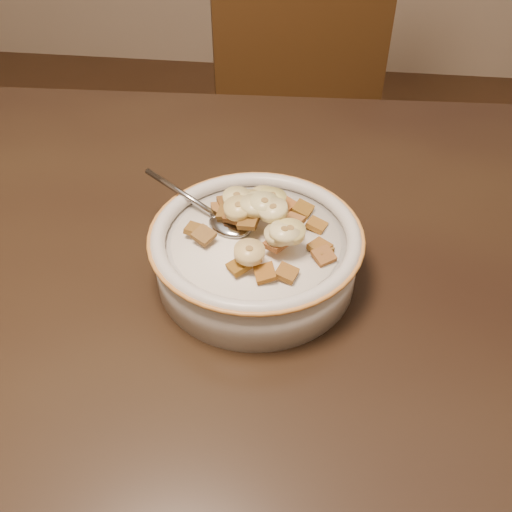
# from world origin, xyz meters

# --- Properties ---
(table) EXTENTS (1.44, 0.97, 0.04)m
(table) POSITION_xyz_m (0.00, 0.00, 0.73)
(table) COLOR black
(table) RESTS_ON floor
(chair) EXTENTS (0.52, 0.52, 0.97)m
(chair) POSITION_xyz_m (0.10, 0.73, 0.48)
(chair) COLOR #3C240F
(chair) RESTS_ON floor
(cereal_bowl) EXTENTS (0.22, 0.22, 0.05)m
(cereal_bowl) POSITION_xyz_m (0.10, 0.02, 0.78)
(cereal_bowl) COLOR silver
(cereal_bowl) RESTS_ON table
(milk) EXTENTS (0.18, 0.18, 0.00)m
(milk) POSITION_xyz_m (0.10, 0.02, 0.80)
(milk) COLOR white
(milk) RESTS_ON cereal_bowl
(spoon) EXTENTS (0.07, 0.06, 0.01)m
(spoon) POSITION_xyz_m (0.07, 0.04, 0.81)
(spoon) COLOR gray
(spoon) RESTS_ON cereal_bowl
(cereal_square_0) EXTENTS (0.03, 0.03, 0.01)m
(cereal_square_0) POSITION_xyz_m (0.17, -0.00, 0.81)
(cereal_square_0) COLOR brown
(cereal_square_0) RESTS_ON milk
(cereal_square_1) EXTENTS (0.03, 0.03, 0.01)m
(cereal_square_1) POSITION_xyz_m (0.04, 0.01, 0.81)
(cereal_square_1) COLOR olive
(cereal_square_1) RESTS_ON milk
(cereal_square_2) EXTENTS (0.03, 0.03, 0.01)m
(cereal_square_2) POSITION_xyz_m (0.13, -0.03, 0.81)
(cereal_square_2) COLOR brown
(cereal_square_2) RESTS_ON milk
(cereal_square_3) EXTENTS (0.03, 0.03, 0.01)m
(cereal_square_3) POSITION_xyz_m (0.12, 0.08, 0.81)
(cereal_square_3) COLOR #97551B
(cereal_square_3) RESTS_ON milk
(cereal_square_4) EXTENTS (0.03, 0.03, 0.01)m
(cereal_square_4) POSITION_xyz_m (0.12, -0.00, 0.82)
(cereal_square_4) COLOR #985A30
(cereal_square_4) RESTS_ON milk
(cereal_square_5) EXTENTS (0.02, 0.02, 0.01)m
(cereal_square_5) POSITION_xyz_m (0.09, 0.02, 0.83)
(cereal_square_5) COLOR brown
(cereal_square_5) RESTS_ON milk
(cereal_square_6) EXTENTS (0.03, 0.03, 0.01)m
(cereal_square_6) POSITION_xyz_m (0.08, -0.03, 0.81)
(cereal_square_6) COLOR brown
(cereal_square_6) RESTS_ON milk
(cereal_square_7) EXTENTS (0.03, 0.03, 0.01)m
(cereal_square_7) POSITION_xyz_m (0.16, 0.01, 0.81)
(cereal_square_7) COLOR brown
(cereal_square_7) RESTS_ON milk
(cereal_square_8) EXTENTS (0.03, 0.03, 0.01)m
(cereal_square_8) POSITION_xyz_m (0.09, 0.04, 0.82)
(cereal_square_8) COLOR brown
(cereal_square_8) RESTS_ON milk
(cereal_square_9) EXTENTS (0.03, 0.03, 0.01)m
(cereal_square_9) POSITION_xyz_m (0.05, 0.06, 0.81)
(cereal_square_9) COLOR brown
(cereal_square_9) RESTS_ON milk
(cereal_square_10) EXTENTS (0.03, 0.03, 0.01)m
(cereal_square_10) POSITION_xyz_m (0.14, 0.07, 0.81)
(cereal_square_10) COLOR brown
(cereal_square_10) RESTS_ON milk
(cereal_square_11) EXTENTS (0.02, 0.02, 0.01)m
(cereal_square_11) POSITION_xyz_m (0.13, 0.03, 0.82)
(cereal_square_11) COLOR brown
(cereal_square_11) RESTS_ON milk
(cereal_square_12) EXTENTS (0.03, 0.03, 0.01)m
(cereal_square_12) POSITION_xyz_m (0.07, 0.04, 0.82)
(cereal_square_12) COLOR brown
(cereal_square_12) RESTS_ON milk
(cereal_square_13) EXTENTS (0.03, 0.03, 0.01)m
(cereal_square_13) POSITION_xyz_m (0.11, -0.04, 0.81)
(cereal_square_13) COLOR brown
(cereal_square_13) RESTS_ON milk
(cereal_square_14) EXTENTS (0.02, 0.02, 0.01)m
(cereal_square_14) POSITION_xyz_m (0.11, 0.06, 0.82)
(cereal_square_14) COLOR #9C6437
(cereal_square_14) RESTS_ON milk
(cereal_square_15) EXTENTS (0.03, 0.03, 0.01)m
(cereal_square_15) POSITION_xyz_m (0.17, 0.01, 0.81)
(cereal_square_15) COLOR olive
(cereal_square_15) RESTS_ON milk
(cereal_square_16) EXTENTS (0.03, 0.03, 0.01)m
(cereal_square_16) POSITION_xyz_m (0.16, 0.05, 0.81)
(cereal_square_16) COLOR #985E22
(cereal_square_16) RESTS_ON milk
(cereal_square_17) EXTENTS (0.03, 0.03, 0.01)m
(cereal_square_17) POSITION_xyz_m (0.13, 0.04, 0.82)
(cereal_square_17) COLOR brown
(cereal_square_17) RESTS_ON milk
(cereal_square_18) EXTENTS (0.02, 0.02, 0.01)m
(cereal_square_18) POSITION_xyz_m (0.03, 0.02, 0.81)
(cereal_square_18) COLOR brown
(cereal_square_18) RESTS_ON milk
(cereal_square_19) EXTENTS (0.03, 0.03, 0.01)m
(cereal_square_19) POSITION_xyz_m (0.06, 0.07, 0.81)
(cereal_square_19) COLOR brown
(cereal_square_19) RESTS_ON milk
(cereal_square_20) EXTENTS (0.02, 0.02, 0.01)m
(cereal_square_20) POSITION_xyz_m (0.06, 0.04, 0.82)
(cereal_square_20) COLOR brown
(cereal_square_20) RESTS_ON milk
(banana_slice_0) EXTENTS (0.04, 0.04, 0.01)m
(banana_slice_0) POSITION_xyz_m (0.08, 0.06, 0.83)
(banana_slice_0) COLOR #FFD983
(banana_slice_0) RESTS_ON milk
(banana_slice_1) EXTENTS (0.04, 0.04, 0.01)m
(banana_slice_1) POSITION_xyz_m (0.11, 0.06, 0.83)
(banana_slice_1) COLOR #FFF27E
(banana_slice_1) RESTS_ON milk
(banana_slice_2) EXTENTS (0.04, 0.04, 0.01)m
(banana_slice_2) POSITION_xyz_m (0.13, 0.00, 0.83)
(banana_slice_2) COLOR #F7DC78
(banana_slice_2) RESTS_ON milk
(banana_slice_3) EXTENTS (0.04, 0.04, 0.01)m
(banana_slice_3) POSITION_xyz_m (0.10, 0.05, 0.83)
(banana_slice_3) COLOR #FEEF90
(banana_slice_3) RESTS_ON milk
(banana_slice_4) EXTENTS (0.04, 0.04, 0.01)m
(banana_slice_4) POSITION_xyz_m (0.09, 0.03, 0.84)
(banana_slice_4) COLOR #CDBD83
(banana_slice_4) RESTS_ON milk
(banana_slice_5) EXTENTS (0.04, 0.04, 0.01)m
(banana_slice_5) POSITION_xyz_m (0.13, -0.00, 0.83)
(banana_slice_5) COLOR beige
(banana_slice_5) RESTS_ON milk
(banana_slice_6) EXTENTS (0.04, 0.04, 0.02)m
(banana_slice_6) POSITION_xyz_m (0.12, 0.00, 0.83)
(banana_slice_6) COLOR #D1B779
(banana_slice_6) RESTS_ON milk
(banana_slice_7) EXTENTS (0.04, 0.04, 0.01)m
(banana_slice_7) POSITION_xyz_m (0.08, 0.03, 0.84)
(banana_slice_7) COLOR #E6CE75
(banana_slice_7) RESTS_ON milk
(banana_slice_8) EXTENTS (0.04, 0.04, 0.02)m
(banana_slice_8) POSITION_xyz_m (0.11, 0.03, 0.84)
(banana_slice_8) COLOR beige
(banana_slice_8) RESTS_ON milk
(banana_slice_9) EXTENTS (0.04, 0.04, 0.01)m
(banana_slice_9) POSITION_xyz_m (0.09, -0.03, 0.83)
(banana_slice_9) COLOR tan
(banana_slice_9) RESTS_ON milk
(banana_slice_10) EXTENTS (0.04, 0.04, 0.01)m
(banana_slice_10) POSITION_xyz_m (0.07, 0.06, 0.83)
(banana_slice_10) COLOR #F7DD8A
(banana_slice_10) RESTS_ON milk
(banana_slice_11) EXTENTS (0.03, 0.03, 0.01)m
(banana_slice_11) POSITION_xyz_m (0.10, 0.04, 0.84)
(banana_slice_11) COLOR beige
(banana_slice_11) RESTS_ON milk
(banana_slice_12) EXTENTS (0.04, 0.04, 0.01)m
(banana_slice_12) POSITION_xyz_m (0.10, 0.07, 0.82)
(banana_slice_12) COLOR #E1C27E
(banana_slice_12) RESTS_ON milk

